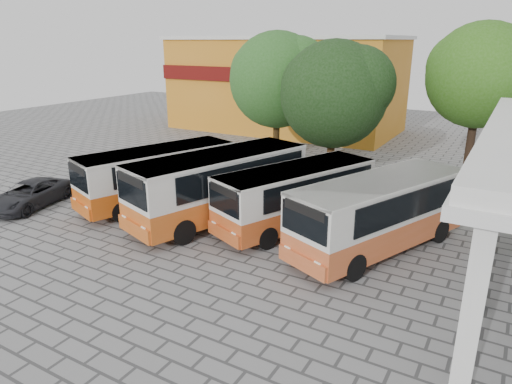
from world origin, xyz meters
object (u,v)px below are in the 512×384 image
Objects in this scene: bus_centre_left at (220,182)px; parked_car at (29,194)px; bus_far_left at (158,173)px; bus_centre_right at (296,193)px; bus_far_right at (380,210)px.

parked_car is at bearing -142.15° from bus_centre_left.
bus_centre_right is (7.29, 0.70, -0.06)m from bus_far_left.
bus_far_left is 1.03× the size of bus_centre_right.
bus_far_right is at bearing 21.40° from bus_centre_left.
bus_far_left is 7.33m from bus_centre_right.
bus_centre_left reaches higher than bus_centre_right.
bus_far_right is (7.20, 0.42, -0.12)m from bus_centre_left.
bus_centre_right is 3.84m from bus_far_right.
bus_far_left is 6.47m from parked_car.
bus_centre_right is 13.34m from parked_car.
bus_far_left is 11.10m from bus_far_right.
bus_far_left is 1.85× the size of parked_car.
bus_far_left reaches higher than parked_car.
bus_far_right is 1.90× the size of parked_car.
bus_centre_right is at bearing -165.23° from bus_far_right.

